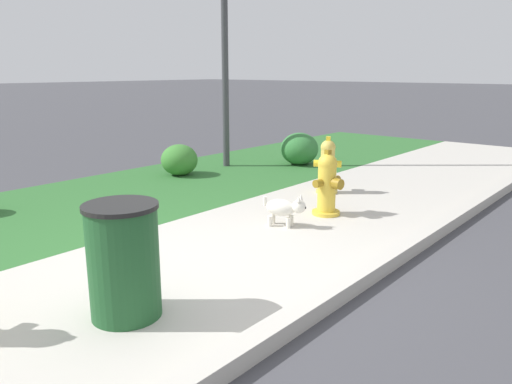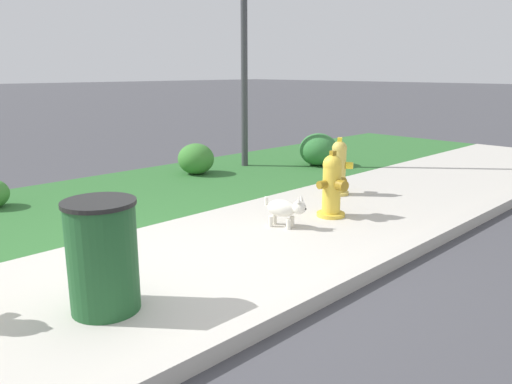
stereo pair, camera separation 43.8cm
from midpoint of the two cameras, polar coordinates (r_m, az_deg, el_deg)
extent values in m
plane|color=#424247|center=(4.19, -11.33, -9.07)|extent=(120.00, 120.00, 0.00)
cube|color=#BCB7AD|center=(4.19, -11.34, -9.01)|extent=(18.00, 2.28, 0.01)
cube|color=#2D662D|center=(6.29, -25.97, -2.42)|extent=(18.00, 2.80, 0.01)
cube|color=#BCB7AD|center=(3.37, 2.06, -13.54)|extent=(18.00, 0.16, 0.12)
cylinder|color=gold|center=(6.70, 6.23, 0.04)|extent=(0.29, 0.29, 0.05)
cylinder|color=gold|center=(6.63, 6.30, 2.64)|extent=(0.19, 0.19, 0.57)
sphere|color=gold|center=(6.58, 6.36, 5.08)|extent=(0.19, 0.19, 0.19)
cube|color=yellow|center=(6.56, 6.39, 6.06)|extent=(0.08, 0.08, 0.06)
cylinder|color=yellow|center=(6.63, 5.13, 3.27)|extent=(0.12, 0.12, 0.09)
cylinder|color=yellow|center=(6.61, 7.50, 3.17)|extent=(0.12, 0.12, 0.09)
cylinder|color=yellow|center=(6.76, 6.43, 3.44)|extent=(0.15, 0.15, 0.12)
cylinder|color=gold|center=(5.70, 5.82, -2.42)|extent=(0.32, 0.32, 0.05)
cylinder|color=gold|center=(5.62, 5.90, 0.52)|extent=(0.20, 0.20, 0.55)
sphere|color=gold|center=(5.56, 5.96, 3.27)|extent=(0.21, 0.21, 0.21)
cube|color=olive|center=(5.54, 6.00, 4.53)|extent=(0.06, 0.06, 0.06)
cylinder|color=olive|center=(5.71, 6.93, 1.38)|extent=(0.10, 0.10, 0.09)
cylinder|color=olive|center=(5.50, 4.86, 0.96)|extent=(0.10, 0.10, 0.09)
cylinder|color=olive|center=(5.51, 7.06, 0.91)|extent=(0.13, 0.12, 0.12)
ellipsoid|color=silver|center=(5.20, 0.43, -1.82)|extent=(0.27, 0.36, 0.18)
sphere|color=silver|center=(5.12, 2.49, -1.70)|extent=(0.14, 0.14, 0.14)
sphere|color=black|center=(5.10, 3.20, -1.85)|extent=(0.03, 0.03, 0.03)
cone|color=silver|center=(5.13, 2.72, -0.61)|extent=(0.06, 0.06, 0.06)
cone|color=silver|center=(5.06, 2.44, -0.82)|extent=(0.06, 0.06, 0.06)
cylinder|color=silver|center=(5.25, 1.65, -3.36)|extent=(0.05, 0.05, 0.12)
cylinder|color=silver|center=(5.16, 1.29, -3.66)|extent=(0.05, 0.05, 0.12)
cylinder|color=silver|center=(5.32, -0.40, -3.13)|extent=(0.05, 0.05, 0.12)
cylinder|color=silver|center=(5.23, -0.80, -3.42)|extent=(0.05, 0.05, 0.12)
cylinder|color=silver|center=(5.24, -1.36, -1.07)|extent=(0.04, 0.04, 0.10)
cylinder|color=#3D3D42|center=(8.49, -5.19, 19.21)|extent=(0.11, 0.11, 4.83)
cylinder|color=#1E5128|center=(3.46, -18.44, -7.85)|extent=(0.46, 0.46, 0.75)
cylinder|color=black|center=(3.34, -18.94, -1.59)|extent=(0.49, 0.49, 0.03)
ellipsoid|color=#3D7F33|center=(7.90, -10.33, 3.62)|extent=(0.57, 0.57, 0.48)
ellipsoid|color=#337538|center=(8.67, 3.55, 4.94)|extent=(0.65, 0.65, 0.55)
camera|label=1|loc=(0.22, -92.47, -0.61)|focal=35.00mm
camera|label=2|loc=(0.22, 87.53, 0.61)|focal=35.00mm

